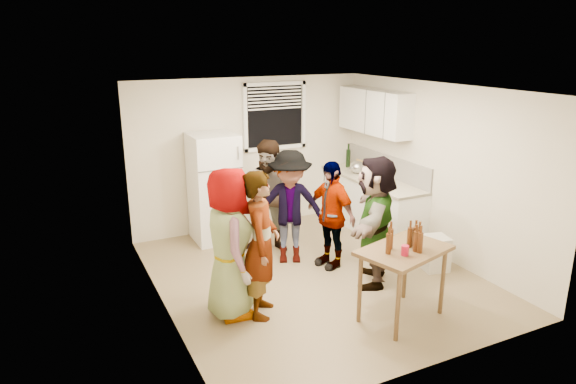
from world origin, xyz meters
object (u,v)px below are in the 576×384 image
trash_bin (435,252)px  serving_table (400,317)px  guest_grey (232,313)px  beer_bottle_table (390,248)px  guest_black (329,265)px  wine_bottle (348,167)px  blue_cup (387,187)px  refrigerator (214,188)px  guest_back_left (272,250)px  guest_orange (372,281)px  guest_back_right (290,261)px  kettle (357,173)px  beer_bottle_counter (380,184)px  red_cup (405,255)px  guest_stripe (262,312)px

trash_bin → serving_table: (-1.24, -0.83, -0.25)m
trash_bin → guest_grey: (-2.95, 0.11, -0.25)m
beer_bottle_table → guest_grey: bearing=151.2°
serving_table → guest_black: serving_table is taller
wine_bottle → blue_cup: 1.38m
refrigerator → guest_back_left: refrigerator is taller
guest_orange → serving_table: bearing=22.8°
serving_table → guest_back_right: size_ratio=0.62×
kettle → refrigerator: bearing=166.1°
blue_cup → guest_back_right: size_ratio=0.07×
kettle → guest_orange: (-1.03, -1.98, -0.90)m
beer_bottle_counter → guest_back_left: bearing=170.9°
trash_bin → guest_grey: trash_bin is taller
guest_black → serving_table: bearing=-12.7°
blue_cup → trash_bin: size_ratio=0.23×
serving_table → guest_black: 1.59m
blue_cup → kettle: bearing=85.5°
blue_cup → guest_back_left: 2.00m
refrigerator → beer_bottle_table: refrigerator is taller
guest_back_left → guest_back_right: 0.47m
serving_table → blue_cup: bearing=58.3°
red_cup → kettle: bearing=65.3°
red_cup → guest_back_left: (-0.40, 2.58, -0.85)m
serving_table → red_cup: red_cup is taller
beer_bottle_counter → guest_back_right: 1.90m
blue_cup → serving_table: (-1.21, -1.95, -0.90)m
kettle → guest_orange: bearing=-122.6°
guest_back_left → guest_black: guest_back_left is taller
blue_cup → guest_stripe: (-2.59, -1.16, -0.90)m
kettle → guest_back_right: bearing=-157.1°
beer_bottle_table → guest_stripe: 1.67m
guest_back_left → wine_bottle: bearing=56.1°
beer_bottle_table → guest_back_left: size_ratio=0.14×
refrigerator → guest_grey: refrigerator is taller
guest_stripe → wine_bottle: bearing=-18.7°
wine_bottle → beer_bottle_table: wine_bottle is taller
guest_grey → guest_back_right: guest_back_right is taller
serving_table → red_cup: bearing=-128.0°
wine_bottle → guest_stripe: 3.86m
kettle → guest_stripe: kettle is taller
blue_cup → guest_black: 1.55m
kettle → beer_bottle_table: kettle is taller
refrigerator → guest_stripe: bearing=-96.1°
refrigerator → guest_orange: 2.85m
beer_bottle_counter → guest_grey: beer_bottle_counter is taller
trash_bin → blue_cup: bearing=91.4°
guest_grey → guest_back_right: bearing=-42.3°
blue_cup → guest_grey: blue_cup is taller
trash_bin → guest_back_right: (-1.67, 1.14, -0.25)m
guest_grey → kettle: bearing=-48.4°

